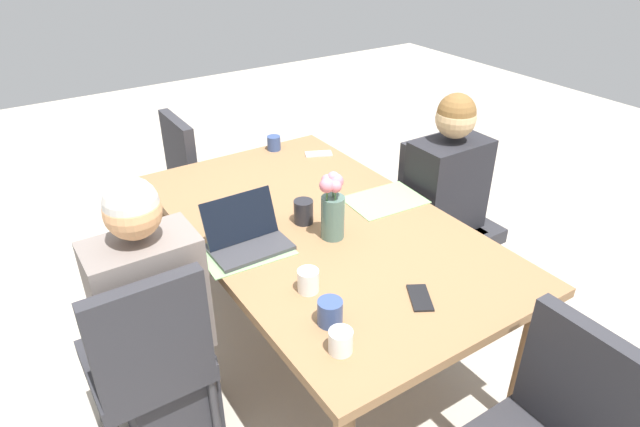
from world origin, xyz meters
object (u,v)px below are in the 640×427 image
at_px(person_near_left_mid, 156,332).
at_px(coffee_mug_centre_right, 304,212).
at_px(chair_near_left_mid, 148,355).
at_px(chair_head_left_left_far, 201,177).
at_px(chair_far_left_near, 441,210).
at_px(coffee_mug_near_left, 274,143).
at_px(phone_silver, 319,154).
at_px(dining_table, 320,237).
at_px(coffee_mug_centre_left, 330,312).
at_px(flower_vase, 332,206).
at_px(laptop_near_left_mid, 246,238).
at_px(coffee_mug_near_right, 341,341).
at_px(person_far_left_near, 443,215).
at_px(coffee_mug_far_left, 308,281).
at_px(phone_black, 420,298).

relative_size(person_near_left_mid, coffee_mug_centre_right, 11.11).
height_order(chair_near_left_mid, chair_head_left_left_far, same).
bearing_deg(chair_far_left_near, chair_near_left_mid, -83.13).
relative_size(coffee_mug_near_left, phone_silver, 0.55).
xyz_separation_m(dining_table, coffee_mug_centre_left, (0.57, -0.33, 0.12)).
relative_size(flower_vase, laptop_near_left_mid, 0.95).
bearing_deg(flower_vase, coffee_mug_centre_right, -167.97).
xyz_separation_m(coffee_mug_near_left, coffee_mug_near_right, (1.54, -0.61, -0.00)).
distance_m(dining_table, person_near_left_mid, 0.81).
bearing_deg(dining_table, coffee_mug_centre_left, -30.25).
bearing_deg(coffee_mug_centre_left, person_near_left_mid, -139.08).
xyz_separation_m(dining_table, phone_silver, (-0.64, 0.41, 0.08)).
bearing_deg(person_far_left_near, dining_table, -88.84).
bearing_deg(flower_vase, coffee_mug_near_right, -32.02).
bearing_deg(coffee_mug_centre_left, phone_silver, 148.52).
height_order(person_far_left_near, laptop_near_left_mid, person_far_left_near).
bearing_deg(coffee_mug_far_left, phone_black, 50.17).
xyz_separation_m(chair_head_left_left_far, flower_vase, (1.35, 0.07, 0.40)).
relative_size(flower_vase, coffee_mug_near_right, 3.76).
bearing_deg(phone_black, chair_far_left_near, -19.04).
xyz_separation_m(chair_near_left_mid, laptop_near_left_mid, (-0.12, 0.50, 0.29)).
bearing_deg(flower_vase, person_far_left_near, 99.63).
bearing_deg(phone_silver, laptop_near_left_mid, -115.04).
relative_size(chair_head_left_left_far, coffee_mug_near_left, 10.98).
relative_size(person_near_left_mid, flower_vase, 3.95).
bearing_deg(coffee_mug_far_left, coffee_mug_centre_right, 150.28).
bearing_deg(laptop_near_left_mid, phone_silver, 129.60).
xyz_separation_m(dining_table, chair_head_left_left_far, (-1.22, -0.09, -0.17)).
distance_m(person_far_left_near, coffee_mug_centre_left, 1.31).
xyz_separation_m(coffee_mug_centre_left, phone_silver, (-1.21, 0.74, -0.04)).
bearing_deg(coffee_mug_centre_left, coffee_mug_centre_right, 155.87).
xyz_separation_m(coffee_mug_near_left, phone_silver, (0.20, 0.18, -0.04)).
relative_size(flower_vase, phone_black, 2.02).
height_order(coffee_mug_centre_right, phone_silver, coffee_mug_centre_right).
bearing_deg(coffee_mug_far_left, chair_far_left_near, 112.09).
relative_size(chair_near_left_mid, phone_silver, 6.00).
bearing_deg(person_far_left_near, coffee_mug_centre_left, -62.65).
relative_size(flower_vase, phone_silver, 2.02).
distance_m(person_far_left_near, coffee_mug_centre_right, 0.90).
bearing_deg(person_far_left_near, chair_near_left_mid, -85.44).
bearing_deg(chair_head_left_left_far, coffee_mug_far_left, -7.62).
distance_m(chair_near_left_mid, person_near_left_mid, 0.10).
height_order(chair_far_left_near, phone_black, chair_far_left_near).
xyz_separation_m(chair_head_left_left_far, coffee_mug_centre_right, (1.18, 0.03, 0.30)).
distance_m(person_near_left_mid, coffee_mug_near_right, 0.82).
bearing_deg(phone_black, chair_head_left_left_far, 33.23).
xyz_separation_m(chair_far_left_near, chair_head_left_left_far, (-1.13, -0.95, 0.00)).
bearing_deg(coffee_mug_near_right, chair_near_left_mid, -141.08).
xyz_separation_m(chair_near_left_mid, coffee_mug_far_left, (0.27, 0.55, 0.29)).
bearing_deg(laptop_near_left_mid, phone_black, 29.72).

